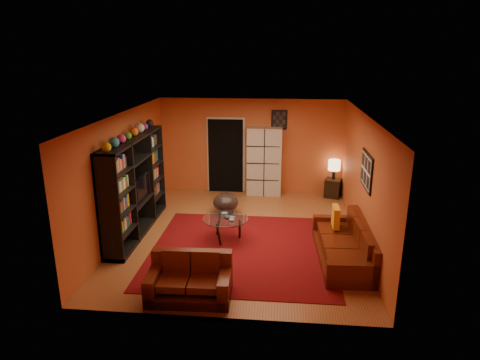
# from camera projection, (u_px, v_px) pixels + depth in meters

# --- Properties ---
(floor) EXTENTS (6.00, 6.00, 0.00)m
(floor) POSITION_uv_depth(u_px,v_px,m) (241.00, 235.00, 9.25)
(floor) COLOR brown
(floor) RESTS_ON ground
(ceiling) EXTENTS (6.00, 6.00, 0.00)m
(ceiling) POSITION_uv_depth(u_px,v_px,m) (241.00, 115.00, 8.49)
(ceiling) COLOR white
(ceiling) RESTS_ON wall_back
(wall_back) EXTENTS (6.00, 0.00, 6.00)m
(wall_back) POSITION_uv_depth(u_px,v_px,m) (251.00, 146.00, 11.73)
(wall_back) COLOR #B85128
(wall_back) RESTS_ON floor
(wall_front) EXTENTS (6.00, 0.00, 6.00)m
(wall_front) POSITION_uv_depth(u_px,v_px,m) (220.00, 238.00, 6.01)
(wall_front) COLOR #B85128
(wall_front) RESTS_ON floor
(wall_left) EXTENTS (0.00, 6.00, 6.00)m
(wall_left) POSITION_uv_depth(u_px,v_px,m) (124.00, 174.00, 9.10)
(wall_left) COLOR #B85128
(wall_left) RESTS_ON floor
(wall_right) EXTENTS (0.00, 6.00, 6.00)m
(wall_right) POSITION_uv_depth(u_px,v_px,m) (364.00, 181.00, 8.64)
(wall_right) COLOR #B85128
(wall_right) RESTS_ON floor
(rug) EXTENTS (3.60, 3.60, 0.01)m
(rug) POSITION_uv_depth(u_px,v_px,m) (242.00, 249.00, 8.57)
(rug) COLOR #50090D
(rug) RESTS_ON floor
(doorway) EXTENTS (0.95, 0.10, 2.04)m
(doorway) POSITION_uv_depth(u_px,v_px,m) (226.00, 156.00, 11.83)
(doorway) COLOR black
(doorway) RESTS_ON floor
(wall_art_right) EXTENTS (0.03, 1.00, 0.70)m
(wall_art_right) POSITION_uv_depth(u_px,v_px,m) (367.00, 171.00, 8.27)
(wall_art_right) COLOR black
(wall_art_right) RESTS_ON wall_right
(wall_art_back) EXTENTS (0.42, 0.03, 0.52)m
(wall_art_back) POSITION_uv_depth(u_px,v_px,m) (279.00, 120.00, 11.42)
(wall_art_back) COLOR black
(wall_art_back) RESTS_ON wall_back
(entertainment_unit) EXTENTS (0.45, 3.00, 2.10)m
(entertainment_unit) POSITION_uv_depth(u_px,v_px,m) (135.00, 186.00, 9.15)
(entertainment_unit) COLOR black
(entertainment_unit) RESTS_ON floor
(tv) EXTENTS (0.96, 0.13, 0.55)m
(tv) POSITION_uv_depth(u_px,v_px,m) (138.00, 188.00, 9.20)
(tv) COLOR black
(tv) RESTS_ON entertainment_unit
(sofa) EXTENTS (1.02, 2.31, 0.85)m
(sofa) POSITION_uv_depth(u_px,v_px,m) (348.00, 245.00, 8.11)
(sofa) COLOR #441309
(sofa) RESTS_ON rug
(loveseat) EXTENTS (1.35, 0.84, 0.85)m
(loveseat) POSITION_uv_depth(u_px,v_px,m) (190.00, 279.00, 6.91)
(loveseat) COLOR #441309
(loveseat) RESTS_ON rug
(throw_pillow) EXTENTS (0.12, 0.42, 0.42)m
(throw_pillow) POSITION_uv_depth(u_px,v_px,m) (336.00, 217.00, 8.58)
(throw_pillow) COLOR orange
(throw_pillow) RESTS_ON sofa
(coffee_table) EXTENTS (0.95, 0.95, 0.48)m
(coffee_table) POSITION_uv_depth(u_px,v_px,m) (226.00, 220.00, 8.90)
(coffee_table) COLOR silver
(coffee_table) RESTS_ON floor
(storage_cabinet) EXTENTS (0.94, 0.44, 1.86)m
(storage_cabinet) POSITION_uv_depth(u_px,v_px,m) (264.00, 162.00, 11.61)
(storage_cabinet) COLOR #B7B1A9
(storage_cabinet) RESTS_ON floor
(bowl_chair) EXTENTS (0.62, 0.62, 0.51)m
(bowl_chair) POSITION_uv_depth(u_px,v_px,m) (226.00, 203.00, 10.41)
(bowl_chair) COLOR black
(bowl_chair) RESTS_ON floor
(side_table) EXTENTS (0.50, 0.50, 0.50)m
(side_table) POSITION_uv_depth(u_px,v_px,m) (333.00, 188.00, 11.59)
(side_table) COLOR black
(side_table) RESTS_ON floor
(table_lamp) EXTENTS (0.32, 0.32, 0.53)m
(table_lamp) POSITION_uv_depth(u_px,v_px,m) (334.00, 166.00, 11.40)
(table_lamp) COLOR black
(table_lamp) RESTS_ON side_table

